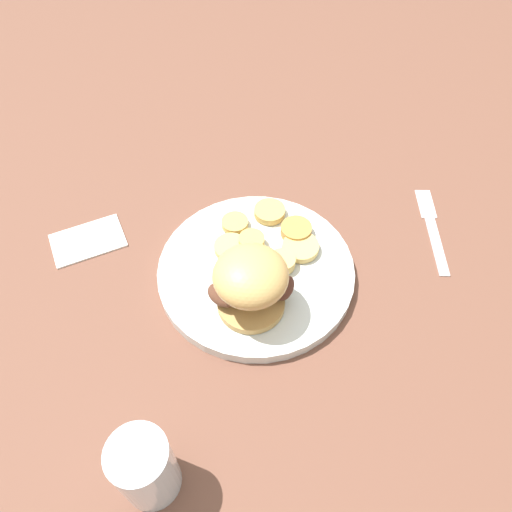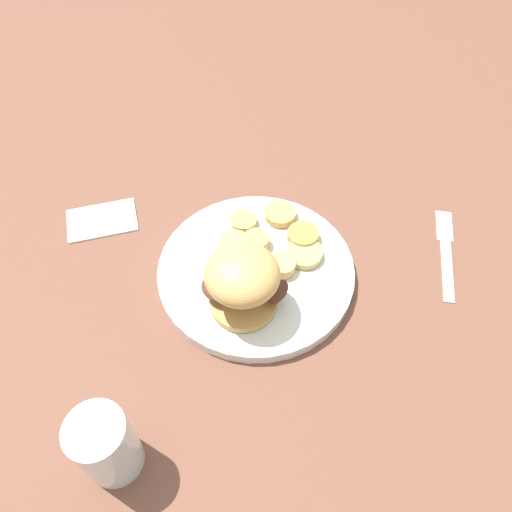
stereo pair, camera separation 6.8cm
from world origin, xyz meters
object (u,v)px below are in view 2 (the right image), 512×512
Objects in this scene: dinner_plate at (256,270)px; drinking_glass at (106,446)px; sandwich at (244,281)px; fork at (446,252)px.

drinking_glass reaches higher than dinner_plate.
fork is at bearing -55.87° from sandwich.
dinner_plate is 1.61× the size of fork.
dinner_plate is 2.28× the size of sandwich.
fork is at bearing -40.63° from drinking_glass.
fork is (0.11, -0.26, -0.01)m from dinner_plate.
dinner_plate reaches higher than fork.
sandwich is 0.32m from fork.
drinking_glass is (-0.22, 0.08, -0.02)m from sandwich.
fork is 0.53m from drinking_glass.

